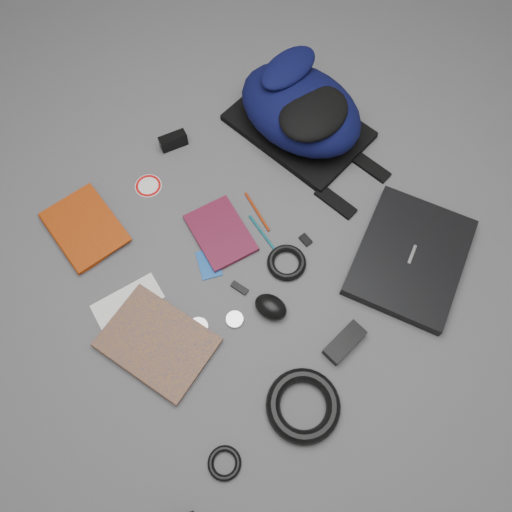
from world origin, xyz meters
TOP-DOWN VIEW (x-y plane):
  - ground at (0.00, 0.00)m, footprint 4.00×4.00m
  - backpack at (0.40, 0.30)m, footprint 0.41×0.53m
  - laptop at (0.36, -0.28)m, footprint 0.48×0.44m
  - textbook_red at (-0.45, 0.39)m, footprint 0.19×0.25m
  - comic_book at (-0.47, -0.08)m, footprint 0.30×0.35m
  - envelope at (-0.38, 0.11)m, footprint 0.20×0.11m
  - dvd_case at (-0.04, 0.13)m, footprint 0.18×0.23m
  - compact_camera at (0.03, 0.49)m, footprint 0.09×0.05m
  - sticker_disc at (-0.12, 0.41)m, footprint 0.09×0.09m
  - pen_teal at (0.07, 0.06)m, footprint 0.02×0.14m
  - pen_red at (0.10, 0.12)m, footprint 0.03×0.15m
  - id_badge at (-0.12, 0.07)m, footprint 0.09×0.11m
  - usb_black at (-0.10, -0.05)m, footprint 0.04×0.06m
  - usb_silver at (-0.10, 0.07)m, footprint 0.03×0.05m
  - key_fob at (0.16, -0.04)m, footprint 0.02×0.04m
  - mouse at (-0.06, -0.15)m, footprint 0.10×0.11m
  - headphone_left at (-0.26, -0.07)m, footprint 0.06×0.06m
  - headphone_right at (-0.16, -0.12)m, footprint 0.06×0.06m
  - cable_coil at (0.06, -0.07)m, footprint 0.13×0.13m
  - power_brick at (0.04, -0.35)m, footprint 0.13×0.07m
  - power_cord_coil at (-0.16, -0.42)m, footprint 0.23×0.23m
  - earbud_coil at (-0.40, -0.40)m, footprint 0.10×0.10m

SIDE VIEW (x-z plane):
  - ground at x=0.00m, z-range 0.00..0.00m
  - sticker_disc at x=-0.12m, z-range 0.00..0.00m
  - envelope at x=-0.38m, z-range 0.00..0.00m
  - id_badge at x=-0.12m, z-range 0.00..0.00m
  - pen_teal at x=0.07m, z-range 0.00..0.01m
  - pen_red at x=0.10m, z-range 0.00..0.01m
  - usb_silver at x=-0.10m, z-range 0.00..0.01m
  - usb_black at x=-0.10m, z-range 0.00..0.01m
  - key_fob at x=0.16m, z-range 0.00..0.01m
  - headphone_right at x=-0.16m, z-range 0.00..0.01m
  - headphone_left at x=-0.26m, z-range 0.00..0.01m
  - earbud_coil at x=-0.40m, z-range 0.00..0.02m
  - dvd_case at x=-0.04m, z-range 0.00..0.02m
  - cable_coil at x=0.06m, z-range 0.00..0.02m
  - comic_book at x=-0.47m, z-range 0.00..0.02m
  - textbook_red at x=-0.45m, z-range 0.00..0.03m
  - power_brick at x=0.04m, z-range 0.00..0.03m
  - power_cord_coil at x=-0.16m, z-range 0.00..0.04m
  - laptop at x=0.36m, z-range 0.00..0.04m
  - compact_camera at x=0.03m, z-range 0.00..0.05m
  - mouse at x=-0.06m, z-range 0.00..0.05m
  - backpack at x=0.40m, z-range 0.00..0.20m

